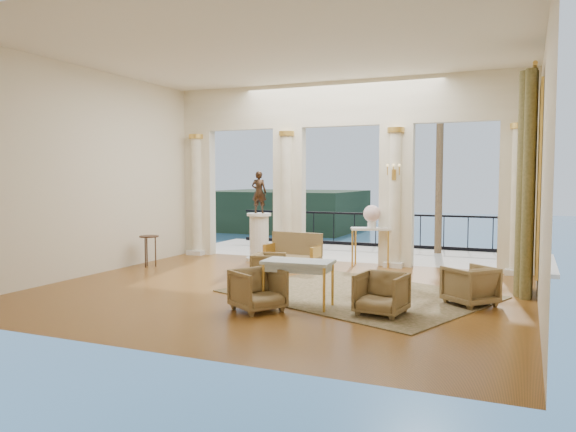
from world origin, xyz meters
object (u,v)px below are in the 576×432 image
at_px(statue, 259,192).
at_px(console_table, 372,234).
at_px(armchair_a, 258,288).
at_px(armchair_d, 269,265).
at_px(armchair_c, 470,284).
at_px(pedestal, 259,238).
at_px(armchair_b, 381,292).
at_px(game_table, 298,265).
at_px(settee, 294,251).
at_px(side_table, 149,240).

relative_size(statue, console_table, 1.02).
xyz_separation_m(armchair_a, armchair_d, (-0.97, 2.46, -0.06)).
height_order(armchair_c, pedestal, pedestal).
height_order(armchair_b, console_table, console_table).
bearing_deg(console_table, game_table, -111.10).
bearing_deg(armchair_d, statue, 20.93).
xyz_separation_m(armchair_a, console_table, (0.52, 5.12, 0.40)).
height_order(armchair_c, statue, statue).
bearing_deg(armchair_a, armchair_d, 53.89).
xyz_separation_m(settee, game_table, (1.51, -3.47, 0.28)).
relative_size(game_table, statue, 1.09).
bearing_deg(armchair_d, armchair_a, -167.72).
relative_size(armchair_a, game_table, 0.64).
relative_size(armchair_b, pedestal, 0.60).
height_order(armchair_b, armchair_d, armchair_b).
distance_m(settee, pedestal, 1.63).
xyz_separation_m(settee, console_table, (1.54, 1.16, 0.35)).
height_order(settee, pedestal, pedestal).
height_order(armchair_b, side_table, side_table).
bearing_deg(armchair_a, game_table, -12.91).
xyz_separation_m(statue, console_table, (2.88, 0.25, -0.99)).
bearing_deg(armchair_c, armchair_d, -59.10).
bearing_deg(armchair_a, side_table, 88.25).
bearing_deg(armchair_c, statue, -78.96).
height_order(armchair_d, console_table, console_table).
bearing_deg(statue, armchair_c, 143.96).
xyz_separation_m(armchair_b, settee, (-2.90, 3.46, 0.06)).
height_order(armchair_a, armchair_b, armchair_a).
bearing_deg(armchair_b, armchair_d, 153.36).
distance_m(armchair_a, console_table, 5.16).
distance_m(armchair_b, pedestal, 6.09).
distance_m(armchair_d, console_table, 3.08).
height_order(armchair_a, armchair_d, armchair_a).
bearing_deg(armchair_b, armchair_a, -157.27).
relative_size(game_table, side_table, 1.57).
distance_m(armchair_a, side_table, 5.27).
distance_m(armchair_a, armchair_b, 1.96).
bearing_deg(side_table, settee, 16.75).
bearing_deg(armchair_b, game_table, -171.69).
xyz_separation_m(armchair_b, side_table, (-6.24, 2.45, 0.28)).
height_order(statue, console_table, statue).
relative_size(game_table, pedestal, 0.96).
xyz_separation_m(armchair_a, armchair_b, (1.89, 0.50, -0.01)).
relative_size(armchair_d, pedestal, 0.52).
distance_m(game_table, console_table, 4.63).
distance_m(armchair_a, game_table, 0.77).
bearing_deg(armchair_d, game_table, -152.52).
bearing_deg(side_table, armchair_d, -8.38).
relative_size(pedestal, console_table, 1.16).
height_order(armchair_b, game_table, game_table).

